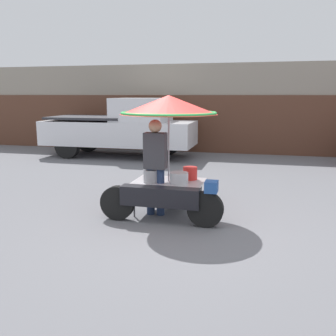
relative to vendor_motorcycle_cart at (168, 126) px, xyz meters
The scene contains 5 objects.
ground_plane 1.72m from the vendor_motorcycle_cart, 61.32° to the right, with size 36.00×36.00×0.00m, color slate.
shopfront_building 8.46m from the vendor_motorcycle_cart, 87.68° to the left, with size 28.00×2.06×3.21m.
vendor_motorcycle_cart is the anchor object (origin of this frame).
vendor_person 0.66m from the vendor_motorcycle_cart, 158.59° to the right, with size 0.38×0.23×1.69m.
pickup_truck 6.56m from the vendor_motorcycle_cart, 117.83° to the left, with size 5.16×1.85×1.99m.
Camera 1 is at (1.22, -5.61, 2.10)m, focal length 40.00 mm.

